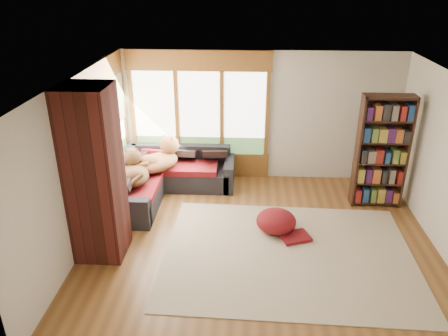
% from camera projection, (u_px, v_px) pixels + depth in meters
% --- Properties ---
extents(floor, '(5.50, 5.50, 0.00)m').
position_uv_depth(floor, '(260.00, 243.00, 6.94)').
color(floor, brown).
rests_on(floor, ground).
extents(ceiling, '(5.50, 5.50, 0.00)m').
position_uv_depth(ceiling, '(266.00, 81.00, 5.87)').
color(ceiling, white).
extents(wall_back, '(5.50, 0.04, 2.60)m').
position_uv_depth(wall_back, '(260.00, 117.00, 8.68)').
color(wall_back, silver).
rests_on(wall_back, ground).
extents(wall_front, '(5.50, 0.04, 2.60)m').
position_uv_depth(wall_front, '(269.00, 278.00, 4.13)').
color(wall_front, silver).
rests_on(wall_front, ground).
extents(wall_left, '(0.04, 5.00, 2.60)m').
position_uv_depth(wall_left, '(79.00, 165.00, 6.55)').
color(wall_left, silver).
rests_on(wall_left, ground).
extents(windows_back, '(2.82, 0.10, 1.90)m').
position_uv_depth(windows_back, '(199.00, 114.00, 8.69)').
color(windows_back, brown).
rests_on(windows_back, wall_back).
extents(windows_left, '(0.10, 2.62, 1.90)m').
position_uv_depth(windows_left, '(105.00, 134.00, 7.61)').
color(windows_left, brown).
rests_on(windows_left, wall_left).
extents(roller_blind, '(0.03, 0.72, 0.90)m').
position_uv_depth(roller_blind, '(118.00, 99.00, 8.20)').
color(roller_blind, gray).
rests_on(roller_blind, wall_left).
extents(brick_chimney, '(0.70, 0.70, 2.60)m').
position_uv_depth(brick_chimney, '(94.00, 175.00, 6.21)').
color(brick_chimney, '#471914').
rests_on(brick_chimney, ground).
extents(sectional_sofa, '(2.20, 2.20, 0.80)m').
position_uv_depth(sectional_sofa, '(158.00, 177.00, 8.46)').
color(sectional_sofa, black).
rests_on(sectional_sofa, ground).
extents(area_rug, '(3.84, 2.98, 0.01)m').
position_uv_depth(area_rug, '(288.00, 254.00, 6.67)').
color(area_rug, silver).
rests_on(area_rug, ground).
extents(bookshelf, '(0.88, 0.29, 2.06)m').
position_uv_depth(bookshelf, '(382.00, 152.00, 7.69)').
color(bookshelf, '#321A10').
rests_on(bookshelf, ground).
extents(pouf, '(0.85, 0.85, 0.36)m').
position_uv_depth(pouf, '(276.00, 220.00, 7.21)').
color(pouf, maroon).
rests_on(pouf, area_rug).
extents(dog_tan, '(1.00, 1.07, 0.52)m').
position_uv_depth(dog_tan, '(160.00, 154.00, 8.23)').
color(dog_tan, brown).
rests_on(dog_tan, sectional_sofa).
extents(dog_brindle, '(0.75, 0.95, 0.47)m').
position_uv_depth(dog_brindle, '(133.00, 167.00, 7.77)').
color(dog_brindle, '#3E2616').
rests_on(dog_brindle, sectional_sofa).
extents(throw_pillows, '(1.98, 1.68, 0.45)m').
position_uv_depth(throw_pillows, '(160.00, 151.00, 8.39)').
color(throw_pillows, black).
rests_on(throw_pillows, sectional_sofa).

